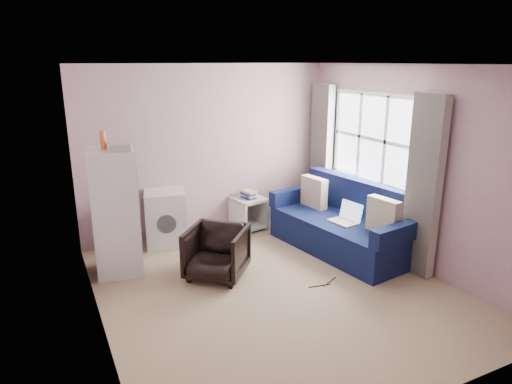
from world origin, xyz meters
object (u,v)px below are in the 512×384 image
fridge (116,212)px  washing_machine (166,217)px  sofa (345,225)px  side_table (249,211)px  armchair (217,250)px

fridge → washing_machine: (0.76, 0.62, -0.37)m
fridge → washing_machine: size_ratio=2.23×
sofa → washing_machine: bearing=141.4°
side_table → armchair: bearing=-128.6°
armchair → sofa: size_ratio=0.31×
armchair → washing_machine: bearing=142.9°
washing_machine → side_table: size_ratio=1.28×
fridge → sofa: 3.04m
armchair → sofa: 1.91m
fridge → sofa: (2.94, -0.63, -0.44)m
sofa → fridge: bearing=159.2°
side_table → sofa: size_ratio=0.28×
armchair → sofa: sofa is taller
armchair → fridge: bearing=-171.3°
armchair → washing_machine: 1.30m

